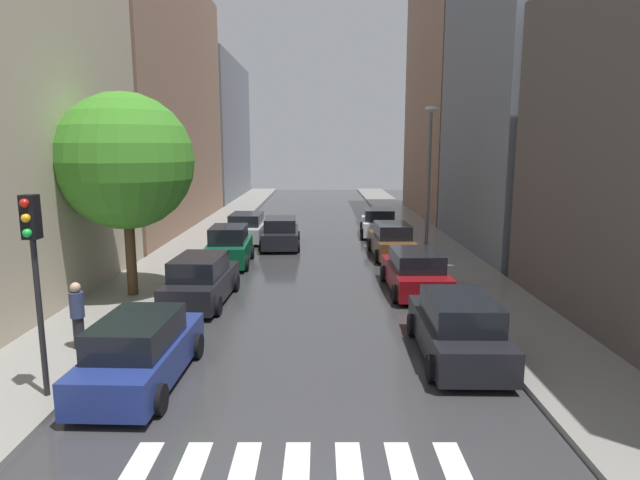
{
  "coord_description": "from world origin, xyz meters",
  "views": [
    {
      "loc": [
        0.4,
        -6.39,
        5.42
      ],
      "look_at": [
        0.29,
        17.93,
        1.12
      ],
      "focal_mm": 30.05,
      "sensor_mm": 36.0,
      "label": 1
    }
  ],
  "objects_px": {
    "traffic_light_left_corner": "(36,252)",
    "lamp_post_right": "(431,171)",
    "parked_car_right_nearest": "(460,329)",
    "parked_car_right_fourth": "(381,223)",
    "parked_car_left_second": "(203,281)",
    "parked_car_left_nearest": "(143,352)",
    "parked_car_left_third": "(232,247)",
    "parked_car_right_second": "(417,272)",
    "car_midroad": "(283,233)",
    "parked_car_right_third": "(394,241)",
    "parked_car_left_fourth": "(249,228)",
    "street_tree_left": "(128,161)",
    "pedestrian_foreground": "(80,313)"
  },
  "relations": [
    {
      "from": "parked_car_right_second",
      "to": "traffic_light_left_corner",
      "type": "distance_m",
      "value": 13.14
    },
    {
      "from": "parked_car_right_fourth",
      "to": "car_midroad",
      "type": "bearing_deg",
      "value": 126.28
    },
    {
      "from": "parked_car_right_third",
      "to": "pedestrian_foreground",
      "type": "bearing_deg",
      "value": 140.26
    },
    {
      "from": "street_tree_left",
      "to": "parked_car_left_fourth",
      "type": "bearing_deg",
      "value": 78.08
    },
    {
      "from": "parked_car_left_third",
      "to": "traffic_light_left_corner",
      "type": "bearing_deg",
      "value": 170.87
    },
    {
      "from": "parked_car_right_second",
      "to": "street_tree_left",
      "type": "xyz_separation_m",
      "value": [
        -10.28,
        -0.9,
        4.13
      ]
    },
    {
      "from": "parked_car_left_nearest",
      "to": "parked_car_right_nearest",
      "type": "bearing_deg",
      "value": -76.58
    },
    {
      "from": "parked_car_right_nearest",
      "to": "parked_car_right_fourth",
      "type": "distance_m",
      "value": 18.96
    },
    {
      "from": "parked_car_right_second",
      "to": "traffic_light_left_corner",
      "type": "bearing_deg",
      "value": 132.04
    },
    {
      "from": "parked_car_right_fourth",
      "to": "parked_car_right_second",
      "type": "bearing_deg",
      "value": -177.14
    },
    {
      "from": "parked_car_left_nearest",
      "to": "parked_car_left_second",
      "type": "height_order",
      "value": "parked_car_left_second"
    },
    {
      "from": "parked_car_right_fourth",
      "to": "parked_car_left_nearest",
      "type": "bearing_deg",
      "value": 162.34
    },
    {
      "from": "parked_car_left_fourth",
      "to": "parked_car_right_fourth",
      "type": "distance_m",
      "value": 7.94
    },
    {
      "from": "parked_car_right_nearest",
      "to": "parked_car_right_fourth",
      "type": "height_order",
      "value": "parked_car_right_nearest"
    },
    {
      "from": "parked_car_left_second",
      "to": "traffic_light_left_corner",
      "type": "height_order",
      "value": "traffic_light_left_corner"
    },
    {
      "from": "parked_car_right_nearest",
      "to": "parked_car_right_third",
      "type": "distance_m",
      "value": 12.79
    },
    {
      "from": "parked_car_left_third",
      "to": "lamp_post_right",
      "type": "bearing_deg",
      "value": -83.61
    },
    {
      "from": "parked_car_right_second",
      "to": "parked_car_left_third",
      "type": "bearing_deg",
      "value": 58.27
    },
    {
      "from": "parked_car_right_fourth",
      "to": "car_midroad",
      "type": "height_order",
      "value": "parked_car_right_fourth"
    },
    {
      "from": "parked_car_left_second",
      "to": "street_tree_left",
      "type": "xyz_separation_m",
      "value": [
        -2.59,
        0.56,
        4.09
      ]
    },
    {
      "from": "parked_car_right_nearest",
      "to": "car_midroad",
      "type": "height_order",
      "value": "parked_car_right_nearest"
    },
    {
      "from": "parked_car_right_fourth",
      "to": "street_tree_left",
      "type": "height_order",
      "value": "street_tree_left"
    },
    {
      "from": "parked_car_left_second",
      "to": "parked_car_left_fourth",
      "type": "relative_size",
      "value": 0.98
    },
    {
      "from": "car_midroad",
      "to": "traffic_light_left_corner",
      "type": "height_order",
      "value": "traffic_light_left_corner"
    },
    {
      "from": "street_tree_left",
      "to": "lamp_post_right",
      "type": "distance_m",
      "value": 13.72
    },
    {
      "from": "parked_car_right_third",
      "to": "parked_car_left_nearest",
      "type": "bearing_deg",
      "value": 150.42
    },
    {
      "from": "pedestrian_foreground",
      "to": "street_tree_left",
      "type": "bearing_deg",
      "value": -83.28
    },
    {
      "from": "parked_car_right_third",
      "to": "parked_car_right_fourth",
      "type": "height_order",
      "value": "parked_car_right_third"
    },
    {
      "from": "parked_car_right_third",
      "to": "traffic_light_left_corner",
      "type": "distance_m",
      "value": 18.08
    },
    {
      "from": "parked_car_left_third",
      "to": "parked_car_right_fourth",
      "type": "distance_m",
      "value": 11.14
    },
    {
      "from": "parked_car_left_second",
      "to": "pedestrian_foreground",
      "type": "height_order",
      "value": "pedestrian_foreground"
    },
    {
      "from": "parked_car_left_nearest",
      "to": "lamp_post_right",
      "type": "xyz_separation_m",
      "value": [
        9.26,
        13.83,
        3.45
      ]
    },
    {
      "from": "parked_car_left_second",
      "to": "traffic_light_left_corner",
      "type": "distance_m",
      "value": 7.95
    },
    {
      "from": "parked_car_left_second",
      "to": "parked_car_right_fourth",
      "type": "distance_m",
      "value": 16.03
    },
    {
      "from": "parked_car_right_third",
      "to": "car_midroad",
      "type": "distance_m",
      "value": 6.14
    },
    {
      "from": "parked_car_left_third",
      "to": "pedestrian_foreground",
      "type": "height_order",
      "value": "pedestrian_foreground"
    },
    {
      "from": "parked_car_right_fourth",
      "to": "parked_car_left_third",
      "type": "bearing_deg",
      "value": 138.99
    },
    {
      "from": "car_midroad",
      "to": "lamp_post_right",
      "type": "height_order",
      "value": "lamp_post_right"
    },
    {
      "from": "parked_car_right_nearest",
      "to": "parked_car_right_fourth",
      "type": "xyz_separation_m",
      "value": [
        0.01,
        18.96,
        -0.0
      ]
    },
    {
      "from": "parked_car_right_third",
      "to": "pedestrian_foreground",
      "type": "distance_m",
      "value": 15.95
    },
    {
      "from": "traffic_light_left_corner",
      "to": "lamp_post_right",
      "type": "xyz_separation_m",
      "value": [
        11.0,
        14.75,
        0.93
      ]
    },
    {
      "from": "parked_car_right_second",
      "to": "pedestrian_foreground",
      "type": "relative_size",
      "value": 2.6
    },
    {
      "from": "parked_car_right_fourth",
      "to": "traffic_light_left_corner",
      "type": "distance_m",
      "value": 23.53
    },
    {
      "from": "street_tree_left",
      "to": "pedestrian_foreground",
      "type": "bearing_deg",
      "value": -85.77
    },
    {
      "from": "parked_car_left_third",
      "to": "parked_car_right_nearest",
      "type": "bearing_deg",
      "value": -146.74
    },
    {
      "from": "parked_car_left_nearest",
      "to": "parked_car_right_nearest",
      "type": "xyz_separation_m",
      "value": [
        7.66,
        1.54,
        0.02
      ]
    },
    {
      "from": "parked_car_left_second",
      "to": "parked_car_left_third",
      "type": "xyz_separation_m",
      "value": [
        -0.03,
        6.03,
        0.05
      ]
    },
    {
      "from": "traffic_light_left_corner",
      "to": "parked_car_left_nearest",
      "type": "bearing_deg",
      "value": 27.81
    },
    {
      "from": "car_midroad",
      "to": "traffic_light_left_corner",
      "type": "distance_m",
      "value": 18.24
    },
    {
      "from": "parked_car_left_fourth",
      "to": "street_tree_left",
      "type": "bearing_deg",
      "value": 168.8
    }
  ]
}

